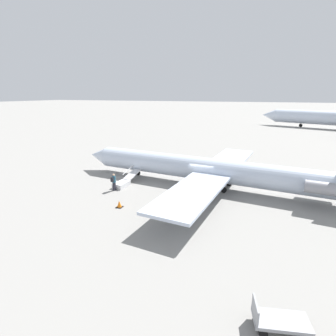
{
  "coord_description": "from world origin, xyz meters",
  "views": [
    {
      "loc": [
        -5.95,
        25.57,
        9.33
      ],
      "look_at": [
        3.78,
        0.42,
        1.65
      ],
      "focal_mm": 28.0,
      "sensor_mm": 36.0,
      "label": 1
    }
  ],
  "objects": [
    {
      "name": "luggage_cart",
      "position": [
        -7.04,
        15.99,
        0.46
      ],
      "size": [
        2.4,
        1.58,
        1.22
      ],
      "rotation": [
        0.0,
        0.0,
        0.24
      ],
      "color": "gray",
      "rests_on": "ground"
    },
    {
      "name": "boarding_stairs",
      "position": [
        7.77,
        3.02,
        0.36
      ],
      "size": [
        1.37,
        4.09,
        1.59
      ],
      "rotation": [
        0.0,
        0.0,
        -1.66
      ],
      "color": "silver",
      "rests_on": "ground"
    },
    {
      "name": "airplane_main",
      "position": [
        -0.89,
        0.08,
        1.85
      ],
      "size": [
        30.62,
        23.5,
        6.21
      ],
      "rotation": [
        0.0,
        0.0,
        -0.09
      ],
      "color": "silver",
      "rests_on": "ground"
    },
    {
      "name": "traffic_cone_near_stairs",
      "position": [
        5.33,
        7.91,
        0.27
      ],
      "size": [
        0.54,
        0.54,
        0.59
      ],
      "color": "black",
      "rests_on": "ground"
    },
    {
      "name": "ground_plane",
      "position": [
        0.0,
        0.0,
        0.0
      ],
      "size": [
        600.0,
        600.0,
        0.0
      ],
      "primitive_type": "plane",
      "color": "gray"
    },
    {
      "name": "passenger",
      "position": [
        7.93,
        4.61,
        1.0
      ],
      "size": [
        0.36,
        0.55,
        1.74
      ],
      "rotation": [
        0.0,
        0.0,
        -1.66
      ],
      "color": "#23232D",
      "rests_on": "ground"
    }
  ]
}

